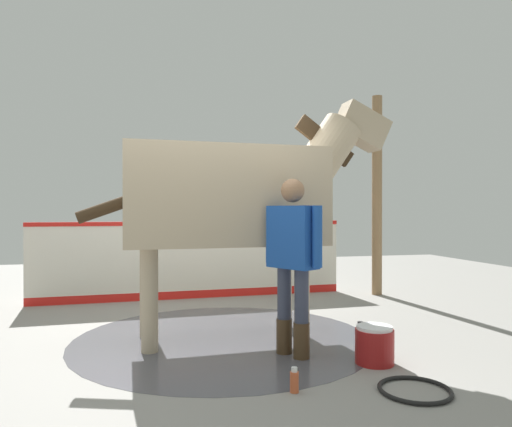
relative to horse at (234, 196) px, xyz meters
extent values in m
cube|color=gray|center=(-0.13, 0.41, -1.51)|extent=(16.00, 16.00, 0.02)
cylinder|color=#4C4C54|center=(0.00, 0.12, -1.50)|extent=(3.13, 3.13, 0.00)
cube|color=silver|center=(2.36, 0.20, -0.94)|extent=(0.23, 4.77, 1.12)
cube|color=red|center=(2.36, 0.20, -0.35)|extent=(0.26, 4.77, 0.06)
cube|color=red|center=(2.36, 0.20, -1.44)|extent=(0.24, 4.77, 0.12)
cylinder|color=olive|center=(1.99, -2.70, 0.09)|extent=(0.16, 0.16, 3.19)
cube|color=tan|center=(0.00, 0.12, -0.01)|extent=(1.07, 2.07, 1.00)
cylinder|color=tan|center=(0.30, -0.65, -1.01)|extent=(0.16, 0.16, 0.99)
cylinder|color=tan|center=(-0.25, -0.67, -1.01)|extent=(0.16, 0.16, 0.99)
cylinder|color=tan|center=(0.24, 0.90, -1.01)|extent=(0.16, 0.16, 0.99)
cylinder|color=tan|center=(-0.31, 0.88, -1.01)|extent=(0.16, 0.16, 0.99)
cylinder|color=tan|center=(0.04, -1.03, 0.47)|extent=(0.48, 0.85, 0.92)
cube|color=#382819|center=(0.04, -1.03, 0.62)|extent=(0.09, 0.70, 0.57)
cube|color=tan|center=(0.05, -1.48, 0.80)|extent=(0.30, 0.66, 0.56)
cylinder|color=#382819|center=(-0.04, 1.23, -0.11)|extent=(0.15, 0.70, 0.35)
cylinder|color=#47331E|center=(-0.82, -0.47, -1.34)|extent=(0.15, 0.15, 0.33)
cylinder|color=#383D51|center=(-0.82, -0.47, -0.93)|extent=(0.13, 0.13, 0.49)
cylinder|color=#47331E|center=(-0.63, -0.36, -1.34)|extent=(0.15, 0.15, 0.33)
cylinder|color=#383D51|center=(-0.63, -0.36, -0.93)|extent=(0.13, 0.13, 0.49)
cube|color=#19479E|center=(-0.72, -0.41, -0.40)|extent=(0.52, 0.43, 0.58)
cylinder|color=#19479E|center=(-0.97, -0.56, -0.39)|extent=(0.09, 0.09, 0.55)
cylinder|color=#19479E|center=(-0.48, -0.27, -0.39)|extent=(0.09, 0.09, 0.55)
sphere|color=#936B4C|center=(-0.72, -0.41, 0.03)|extent=(0.22, 0.22, 0.22)
cylinder|color=maroon|center=(-1.10, -1.05, -1.35)|extent=(0.34, 0.34, 0.30)
cylinder|color=white|center=(-1.10, -1.05, -1.19)|extent=(0.31, 0.31, 0.03)
cylinder|color=#D8CC4C|center=(-0.67, -1.12, -1.40)|extent=(0.08, 0.08, 0.22)
cylinder|color=black|center=(-0.67, -1.12, -1.26)|extent=(0.05, 0.05, 0.05)
cylinder|color=#CC5933|center=(-1.56, -0.16, -1.43)|extent=(0.07, 0.07, 0.15)
cylinder|color=white|center=(-1.56, -0.16, -1.34)|extent=(0.05, 0.05, 0.03)
torus|color=black|center=(-1.77, -1.03, -1.49)|extent=(0.54, 0.54, 0.03)
camera|label=1|loc=(-4.85, 0.91, -0.16)|focal=32.74mm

